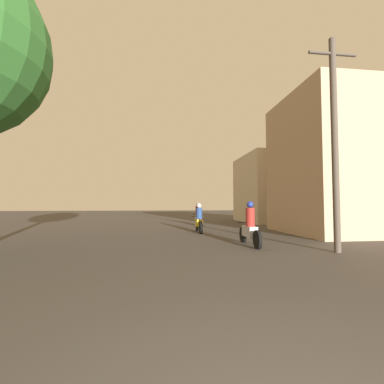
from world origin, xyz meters
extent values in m
cylinder|color=black|center=(2.34, 8.61, 0.31)|extent=(0.10, 0.62, 0.62)
cylinder|color=black|center=(2.34, 7.12, 0.31)|extent=(0.10, 0.62, 0.62)
cube|color=#ADADB2|center=(2.34, 7.86, 0.50)|extent=(0.30, 0.89, 0.38)
cylinder|color=black|center=(2.34, 8.35, 0.80)|extent=(0.60, 0.04, 0.04)
cylinder|color=maroon|center=(2.34, 7.78, 1.03)|extent=(0.32, 0.32, 0.66)
sphere|color=navy|center=(2.34, 7.78, 1.48)|extent=(0.24, 0.24, 0.24)
cylinder|color=black|center=(1.15, 12.99, 0.32)|extent=(0.10, 0.64, 0.64)
cylinder|color=black|center=(1.15, 11.72, 0.32)|extent=(0.10, 0.64, 0.64)
cube|color=gold|center=(1.15, 12.36, 0.51)|extent=(0.30, 0.82, 0.39)
cylinder|color=black|center=(1.15, 12.77, 0.81)|extent=(0.60, 0.04, 0.04)
cylinder|color=navy|center=(1.15, 12.27, 1.00)|extent=(0.32, 0.32, 0.58)
sphere|color=silver|center=(1.15, 12.27, 1.41)|extent=(0.24, 0.24, 0.24)
cylinder|color=black|center=(1.76, 17.79, 0.30)|extent=(0.10, 0.61, 0.61)
cylinder|color=black|center=(1.76, 16.29, 0.30)|extent=(0.10, 0.61, 0.61)
cube|color=silver|center=(1.76, 17.04, 0.48)|extent=(0.30, 0.77, 0.36)
cylinder|color=black|center=(1.76, 17.52, 0.76)|extent=(0.60, 0.04, 0.04)
cylinder|color=maroon|center=(1.76, 16.96, 1.00)|extent=(0.32, 0.32, 0.69)
sphere|color=silver|center=(1.76, 16.96, 1.47)|extent=(0.24, 0.24, 0.24)
cube|color=tan|center=(7.99, 11.13, 3.55)|extent=(4.81, 5.54, 7.09)
cube|color=beige|center=(8.89, 19.78, 2.81)|extent=(5.61, 6.29, 5.61)
cylinder|color=#4C4238|center=(4.56, 6.24, 3.39)|extent=(0.20, 0.20, 6.79)
cylinder|color=#4C4238|center=(4.56, 6.24, 6.29)|extent=(1.60, 0.10, 0.10)
camera|label=1|loc=(-0.85, -1.13, 1.49)|focal=24.00mm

